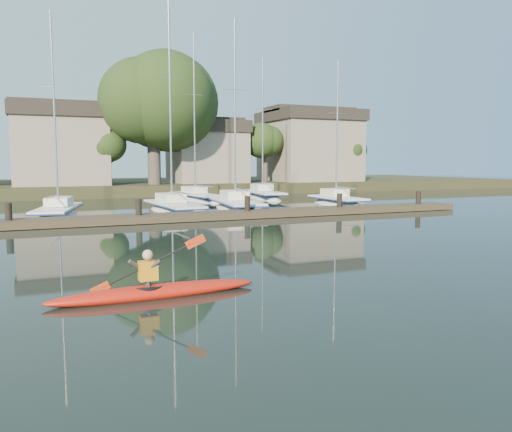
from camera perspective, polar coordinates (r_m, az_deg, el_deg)
name	(u,v)px	position (r m, az deg, el deg)	size (l,w,h in m)	color
ground	(333,273)	(14.18, 8.75, -6.47)	(160.00, 160.00, 0.00)	black
kayak	(154,289)	(11.80, -11.55, -8.17)	(4.89, 0.96, 1.56)	#B0180D
dock	(195,216)	(26.95, -6.94, 0.00)	(34.00, 2.00, 1.80)	#403624
sailboat_1	(58,219)	(30.57, -21.67, -0.37)	(3.42, 7.91, 12.56)	white
sailboat_2	(173,215)	(31.34, -9.43, 0.13)	(2.65, 8.60, 14.02)	white
sailboat_3	(236,213)	(32.22, -2.27, 0.33)	(2.96, 8.43, 13.32)	white
sailboat_4	(337,207)	(36.56, 9.25, 0.97)	(2.10, 6.76, 11.45)	white
sailboat_6	(197,202)	(40.80, -6.79, 1.57)	(3.11, 9.27, 14.47)	white
sailboat_7	(263,201)	(42.49, 0.84, 1.76)	(2.97, 8.27, 13.05)	white
shore	(140,161)	(52.83, -13.10, 6.18)	(90.00, 25.25, 12.75)	#2B3319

